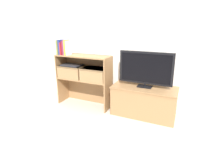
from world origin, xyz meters
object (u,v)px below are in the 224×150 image
object	(u,v)px
tv_stand	(144,101)
book_navy	(61,47)
book_mustard	(67,47)
laptop	(72,65)
book_ivory	(69,48)
storage_basket_left	(72,71)
book_crimson	(63,48)
storage_basket_right	(95,74)
tv	(146,69)
book_plum	(66,47)
book_maroon	(64,48)
book_olive	(59,47)

from	to	relation	value
tv_stand	book_navy	distance (m)	1.66
book_mustard	laptop	xyz separation A→B (m)	(0.05, 0.04, -0.31)
book_ivory	storage_basket_left	distance (m)	0.41
book_crimson	storage_basket_right	xyz separation A→B (m)	(0.60, 0.04, -0.39)
tv	book_mustard	xyz separation A→B (m)	(-1.34, -0.12, 0.26)
tv	book_plum	bearing A→B (deg)	-175.17
book_plum	storage_basket_left	world-z (taller)	book_plum
book_crimson	storage_basket_left	world-z (taller)	book_crimson
tv_stand	book_ivory	bearing A→B (deg)	-174.89
book_maroon	book_ivory	size ratio (longest dim) A/B	0.99
tv_stand	book_olive	size ratio (longest dim) A/B	4.03
book_olive	book_plum	world-z (taller)	book_plum
tv_stand	book_plum	bearing A→B (deg)	-175.10
book_crimson	book_plum	bearing A→B (deg)	0.00
book_mustard	book_ivory	xyz separation A→B (m)	(0.03, 0.00, -0.01)
book_olive	book_ivory	world-z (taller)	book_olive
book_maroon	storage_basket_right	size ratio (longest dim) A/B	0.54
tv	book_navy	xyz separation A→B (m)	(-1.46, -0.12, 0.27)
tv_stand	laptop	world-z (taller)	laptop
tv_stand	book_crimson	world-z (taller)	book_crimson
book_ivory	book_maroon	bearing A→B (deg)	180.00
book_ivory	laptop	xyz separation A→B (m)	(0.01, 0.04, -0.30)
tv	book_olive	size ratio (longest dim) A/B	3.30
book_crimson	storage_basket_right	size ratio (longest dim) A/B	0.48
book_navy	book_crimson	bearing A→B (deg)	0.00
laptop	book_plum	bearing A→B (deg)	-148.16
storage_basket_right	book_ivory	bearing A→B (deg)	-174.69
tv_stand	book_mustard	bearing A→B (deg)	-175.02
book_olive	book_maroon	bearing A→B (deg)	0.00
book_crimson	book_plum	distance (m)	0.07
tv	book_ivory	world-z (taller)	book_ivory
book_olive	storage_basket_right	world-z (taller)	book_olive
tv	book_olive	world-z (taller)	book_olive
book_mustard	tv	bearing A→B (deg)	4.92
tv	book_mustard	size ratio (longest dim) A/B	3.23
storage_basket_right	laptop	distance (m)	0.47
book_navy	storage_basket_right	bearing A→B (deg)	4.02
book_olive	book_crimson	bearing A→B (deg)	0.00
book_mustard	tv_stand	bearing A→B (deg)	4.98
storage_basket_left	book_mustard	bearing A→B (deg)	-136.78
book_mustard	laptop	distance (m)	0.31
book_maroon	laptop	bearing A→B (deg)	23.35
book_crimson	book_plum	xyz separation A→B (m)	(0.06, 0.00, 0.02)
book_plum	book_ivory	bearing A→B (deg)	0.00
book_navy	book_crimson	distance (m)	0.04
tv	book_maroon	distance (m)	1.42
tv	book_plum	world-z (taller)	book_plum
tv	book_maroon	size ratio (longest dim) A/B	3.43
book_olive	laptop	bearing A→B (deg)	12.12
book_maroon	book_mustard	xyz separation A→B (m)	(0.06, -0.00, 0.01)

